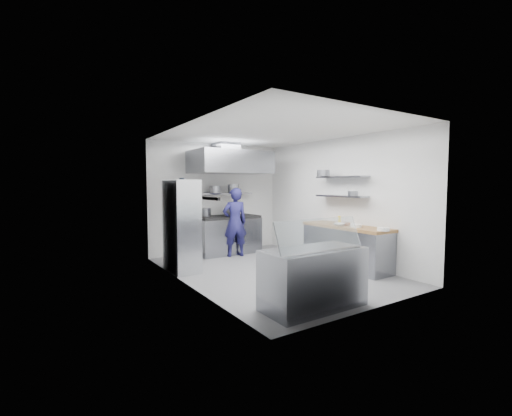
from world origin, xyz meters
TOP-DOWN VIEW (x-y plane):
  - floor at (0.00, 0.00)m, footprint 5.00×5.00m
  - ceiling at (0.00, 0.00)m, footprint 5.00×5.00m
  - wall_back at (0.00, 2.50)m, footprint 3.60×2.80m
  - wall_front at (0.00, -2.50)m, footprint 3.60×2.80m
  - wall_left at (-1.80, 0.00)m, footprint 2.80×5.00m
  - wall_right at (1.80, 0.00)m, footprint 2.80×5.00m
  - gas_range at (0.10, 2.10)m, footprint 1.60×0.80m
  - cooktop at (0.10, 2.10)m, footprint 1.57×0.78m
  - stock_pot_left at (-0.40, 2.34)m, footprint 0.28×0.28m
  - stock_pot_mid at (0.24, 2.09)m, footprint 0.38×0.38m
  - over_range_shelf at (0.10, 2.34)m, footprint 1.60×0.30m
  - shelf_pot_a at (-0.20, 2.19)m, footprint 0.27×0.27m
  - shelf_pot_b at (0.28, 2.11)m, footprint 0.28×0.28m
  - extractor_hood at (0.10, 1.93)m, footprint 1.90×1.15m
  - hood_duct at (0.10, 2.15)m, footprint 0.55×0.55m
  - red_firebox at (-1.25, 2.44)m, footprint 0.22×0.10m
  - chef at (0.08, 1.67)m, footprint 0.68×0.51m
  - wire_rack at (-1.53, 1.01)m, footprint 0.50×0.90m
  - rack_bin_a at (-1.53, 1.07)m, footprint 0.16×0.20m
  - rack_bin_b at (-1.53, 1.46)m, footprint 0.15×0.19m
  - rack_jar at (-1.48, 1.08)m, footprint 0.11×0.11m
  - knife_strip at (-1.78, -0.90)m, footprint 0.04×0.55m
  - prep_counter_base at (1.48, -0.60)m, footprint 0.62×2.00m
  - prep_counter_top at (1.48, -0.60)m, footprint 0.65×2.04m
  - plate_stack_a at (1.41, -1.57)m, footprint 0.23×0.23m
  - plate_stack_b at (1.41, -0.92)m, footprint 0.24×0.24m
  - copper_pan at (1.49, -0.59)m, footprint 0.17×0.17m
  - squeeze_bottle at (1.50, -0.39)m, footprint 0.06×0.06m
  - mixing_bowl at (1.26, -0.61)m, footprint 0.30×0.30m
  - wall_shelf_lower at (1.64, -0.30)m, footprint 0.30×1.30m
  - wall_shelf_upper at (1.64, -0.30)m, footprint 0.30×1.30m
  - shelf_pot_c at (1.56, -0.70)m, footprint 0.21×0.21m
  - shelf_pot_d at (1.48, 0.10)m, footprint 0.29×0.29m
  - display_case at (-0.71, -2.00)m, footprint 1.50×0.70m
  - display_glass at (-0.71, -2.12)m, footprint 1.47×0.19m

SIDE VIEW (x-z plane):
  - floor at x=0.00m, z-range 0.00..0.00m
  - prep_counter_base at x=1.48m, z-range 0.00..0.84m
  - display_case at x=-0.71m, z-range 0.00..0.85m
  - gas_range at x=0.10m, z-range 0.00..0.90m
  - rack_bin_a at x=-1.53m, z-range 0.71..0.89m
  - chef at x=0.08m, z-range 0.00..1.67m
  - prep_counter_top at x=1.48m, z-range 0.84..0.90m
  - wire_rack at x=-1.53m, z-range 0.00..1.85m
  - mixing_bowl at x=1.26m, z-range 0.90..0.96m
  - cooktop at x=0.10m, z-range 0.90..0.96m
  - plate_stack_a at x=1.41m, z-range 0.90..0.96m
  - plate_stack_b at x=1.41m, z-range 0.90..0.96m
  - copper_pan at x=1.49m, z-range 0.90..0.96m
  - squeeze_bottle at x=1.50m, z-range 0.90..1.08m
  - stock_pot_left at x=-0.40m, z-range 0.96..1.16m
  - display_glass at x=-0.71m, z-range 0.86..1.28m
  - stock_pot_mid at x=0.24m, z-range 0.96..1.20m
  - rack_bin_b at x=-1.53m, z-range 1.22..1.38m
  - wall_back at x=0.00m, z-range 1.39..1.41m
  - wall_front at x=0.00m, z-range 1.39..1.41m
  - wall_left at x=-1.80m, z-range 1.39..1.41m
  - wall_right at x=1.80m, z-range 1.39..1.41m
  - red_firebox at x=-1.25m, z-range 1.29..1.55m
  - wall_shelf_lower at x=1.64m, z-range 1.48..1.52m
  - over_range_shelf at x=0.10m, z-range 1.50..1.54m
  - knife_strip at x=-1.78m, z-range 1.53..1.57m
  - shelf_pot_c at x=1.56m, z-range 1.52..1.62m
  - shelf_pot_a at x=-0.20m, z-range 1.54..1.72m
  - shelf_pot_b at x=0.28m, z-range 1.54..1.76m
  - rack_jar at x=-1.48m, z-range 1.71..1.89m
  - wall_shelf_upper at x=1.64m, z-range 1.90..1.94m
  - shelf_pot_d at x=1.48m, z-range 1.94..2.08m
  - extractor_hood at x=0.10m, z-range 2.02..2.57m
  - hood_duct at x=0.10m, z-range 2.56..2.80m
  - ceiling at x=0.00m, z-range 2.80..2.80m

